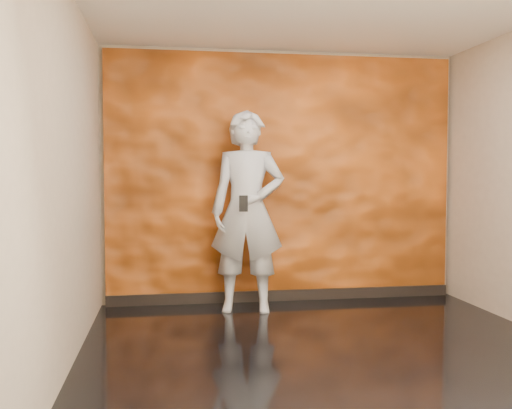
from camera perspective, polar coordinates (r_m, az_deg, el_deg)
name	(u,v)px	position (r m, az deg, el deg)	size (l,w,h in m)	color
room	(334,177)	(4.50, 7.80, 2.72)	(4.02, 4.02, 2.81)	black
feature_wall	(283,178)	(6.40, 2.72, 2.65)	(3.90, 0.06, 2.75)	orange
baseboard	(283,295)	(6.51, 2.76, -9.06)	(3.90, 0.04, 0.12)	black
man	(247,211)	(5.90, -0.86, -0.68)	(0.76, 0.50, 2.08)	#9397A2
phone	(243,204)	(5.60, -1.27, 0.10)	(0.09, 0.02, 0.16)	black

